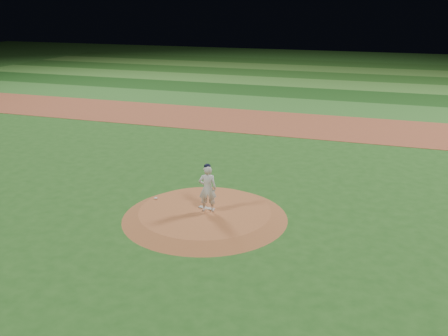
# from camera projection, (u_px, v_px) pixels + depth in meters

# --- Properties ---
(ground) EXTENTS (120.00, 120.00, 0.00)m
(ground) POSITION_uv_depth(u_px,v_px,m) (205.00, 217.00, 16.65)
(ground) COLOR #22541B
(ground) RESTS_ON ground
(infield_dirt_band) EXTENTS (70.00, 6.00, 0.02)m
(infield_dirt_band) POSITION_uv_depth(u_px,v_px,m) (289.00, 124.00, 29.23)
(infield_dirt_band) COLOR brown
(infield_dirt_band) RESTS_ON ground
(outfield_stripe_0) EXTENTS (70.00, 5.00, 0.02)m
(outfield_stripe_0) POSITION_uv_depth(u_px,v_px,m) (305.00, 106.00, 34.17)
(outfield_stripe_0) COLOR #2E6825
(outfield_stripe_0) RESTS_ON ground
(outfield_stripe_1) EXTENTS (70.00, 5.00, 0.02)m
(outfield_stripe_1) POSITION_uv_depth(u_px,v_px,m) (316.00, 94.00, 38.67)
(outfield_stripe_1) COLOR #174115
(outfield_stripe_1) RESTS_ON ground
(outfield_stripe_2) EXTENTS (70.00, 5.00, 0.02)m
(outfield_stripe_2) POSITION_uv_depth(u_px,v_px,m) (325.00, 84.00, 43.16)
(outfield_stripe_2) COLOR #3A7329
(outfield_stripe_2) RESTS_ON ground
(outfield_stripe_3) EXTENTS (70.00, 5.00, 0.02)m
(outfield_stripe_3) POSITION_uv_depth(u_px,v_px,m) (332.00, 76.00, 47.65)
(outfield_stripe_3) COLOR #1E4A17
(outfield_stripe_3) RESTS_ON ground
(outfield_stripe_4) EXTENTS (70.00, 5.00, 0.02)m
(outfield_stripe_4) POSITION_uv_depth(u_px,v_px,m) (338.00, 70.00, 52.15)
(outfield_stripe_4) COLOR #3B6D27
(outfield_stripe_4) RESTS_ON ground
(outfield_stripe_5) EXTENTS (70.00, 5.00, 0.02)m
(outfield_stripe_5) POSITION_uv_depth(u_px,v_px,m) (342.00, 64.00, 56.64)
(outfield_stripe_5) COLOR #1F4B18
(outfield_stripe_5) RESTS_ON ground
(pitchers_mound) EXTENTS (5.50, 5.50, 0.25)m
(pitchers_mound) POSITION_uv_depth(u_px,v_px,m) (205.00, 214.00, 16.61)
(pitchers_mound) COLOR #A35C32
(pitchers_mound) RESTS_ON ground
(pitching_rubber) EXTENTS (0.59, 0.23, 0.03)m
(pitching_rubber) POSITION_uv_depth(u_px,v_px,m) (207.00, 208.00, 16.73)
(pitching_rubber) COLOR silver
(pitching_rubber) RESTS_ON pitchers_mound
(rosin_bag) EXTENTS (0.12, 0.12, 0.07)m
(rosin_bag) POSITION_uv_depth(u_px,v_px,m) (156.00, 198.00, 17.50)
(rosin_bag) COLOR silver
(rosin_bag) RESTS_ON pitchers_mound
(pitcher_on_mound) EXTENTS (0.66, 0.53, 1.65)m
(pitcher_on_mound) POSITION_uv_depth(u_px,v_px,m) (208.00, 188.00, 16.26)
(pitcher_on_mound) COLOR silver
(pitcher_on_mound) RESTS_ON pitchers_mound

